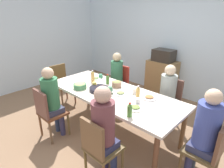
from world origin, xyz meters
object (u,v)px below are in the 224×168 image
Objects in this scene: person_1 at (52,98)px; person_5 at (104,126)px; chair_4 at (61,82)px; plate_2 at (135,108)px; plate_3 at (149,98)px; chair_0 at (209,150)px; bottle_0 at (130,110)px; side_cabinet at (161,79)px; cup_1 at (95,85)px; chair_5 at (99,146)px; person_3 at (116,75)px; cup_2 at (110,89)px; bowl_0 at (80,86)px; chair_1 at (48,111)px; cup_4 at (101,76)px; cup_6 at (134,91)px; bottle_1 at (138,92)px; bowl_1 at (117,84)px; chair_2 at (169,100)px; cup_0 at (102,91)px; serving_pan at (99,89)px; dining_table at (112,96)px; chair_3 at (119,83)px; person_0 at (205,130)px; plate_1 at (121,93)px; cup_5 at (108,102)px; cup_3 at (138,101)px; person_2 at (167,92)px; microwave at (164,55)px; bottle_3 at (108,79)px; bottle_2 at (93,77)px.

person_1 is 0.97× the size of person_5.
plate_2 is (2.23, -0.18, 0.26)m from chair_4.
chair_0 is at bearing -13.11° from plate_3.
side_cabinet is at bearing 109.82° from bottle_0.
person_1 is 0.76m from cup_1.
chair_5 reaches higher than plate_3.
person_3 is 0.95m from cup_2.
chair_1 is at bearing -98.40° from bowl_0.
cup_6 is at bearing -7.80° from cup_4.
cup_6 is 0.54× the size of bottle_1.
bottle_1 is at bearing -11.65° from bowl_1.
bowl_1 is at bearing 141.93° from bottle_0.
chair_2 and side_cabinet have the same top height.
person_5 is 11.96× the size of cup_0.
chair_1 is 1.00× the size of chair_4.
plate_2 is 0.84m from serving_pan.
chair_1 is at bearing -117.85° from serving_pan.
chair_3 is at bearing 125.08° from dining_table.
person_5 is (-0.90, -0.78, 0.01)m from person_0.
person_0 is 6.08× the size of bottle_1.
side_cabinet reaches higher than cup_6.
plate_1 is 0.39m from serving_pan.
cup_5 is 0.58m from cup_6.
chair_1 is 1.26m from bowl_1.
person_1 is at bearing -90.00° from person_3.
bowl_0 reaches higher than cup_3.
chair_2 is 0.69m from plate_3.
cup_6 is at bearing 107.03° from person_5.
plate_3 is at bearing -5.19° from cup_4.
serving_pan is (-0.82, -0.89, 0.08)m from person_2.
bottle_0 reaches higher than cup_5.
chair_2 is 1.88× the size of microwave.
bottle_3 is (0.28, 1.10, 0.33)m from chair_1.
bowl_0 is at bearing -155.39° from plate_3.
plate_1 is (0.15, 0.04, 0.08)m from dining_table.
cup_1 is (0.24, -0.84, 0.09)m from person_3.
bottle_1 is 0.44× the size of microwave.
person_0 is 5.71× the size of plate_1.
chair_3 is 5.08× the size of bowl_1.
chair_4 reaches higher than cup_1.
cup_0 is at bearing -170.13° from cup_3.
bottle_3 is (-0.27, 0.21, 0.05)m from cup_2.
chair_1 is 1.02m from bottle_2.
chair_4 is at bearing 138.65° from chair_1.
person_5 reaches higher than chair_4.
plate_2 is (0.01, -1.05, 0.26)m from chair_2.
chair_1 reaches higher than cup_6.
cup_2 is at bearing -172.63° from plate_1.
person_2 is 1.18m from cup_0.
bowl_1 is 0.57m from bottle_1.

